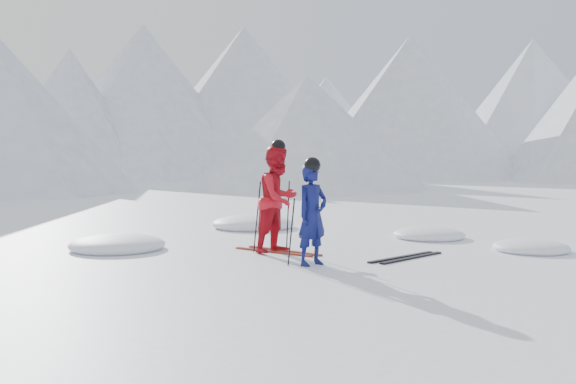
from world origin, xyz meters
TOP-DOWN VIEW (x-y plane):
  - ground at (0.00, 0.00)m, footprint 160.00×160.00m
  - mountain_range at (5.71, 35.31)m, footprint 106.15×62.94m
  - skier_blue at (-2.09, -0.72)m, footprint 0.64×0.48m
  - skier_red at (-1.82, 0.73)m, footprint 1.12×1.00m
  - pole_blue_left at (-2.39, -0.57)m, footprint 0.11×0.08m
  - pole_blue_right at (-1.84, -0.47)m, footprint 0.11×0.07m
  - pole_red_left at (-2.12, 0.98)m, footprint 0.13×0.10m
  - pole_red_right at (-1.52, 0.88)m, footprint 0.13×0.09m
  - ski_worn_left at (-1.94, 0.73)m, footprint 0.69×1.62m
  - ski_worn_right at (-1.70, 0.73)m, footprint 0.58×1.65m
  - ski_loose_a at (-0.40, -0.96)m, footprint 1.69×0.37m
  - ski_loose_b at (-0.30, -1.11)m, footprint 1.68×0.43m
  - snow_lumps at (-0.67, 2.48)m, footprint 7.88×7.77m

SIDE VIEW (x-z plane):
  - ground at x=0.00m, z-range 0.00..0.00m
  - snow_lumps at x=-0.67m, z-range -0.22..0.22m
  - ski_worn_left at x=-1.94m, z-range 0.00..0.03m
  - ski_worn_right at x=-1.70m, z-range 0.00..0.03m
  - ski_loose_a at x=-0.40m, z-range 0.00..0.03m
  - ski_loose_b at x=-0.30m, z-range 0.00..0.03m
  - pole_blue_right at x=-1.84m, z-range 0.00..1.07m
  - pole_blue_left at x=-2.39m, z-range 0.00..1.07m
  - pole_red_left at x=-2.12m, z-range 0.00..1.28m
  - pole_red_right at x=-1.52m, z-range 0.00..1.28m
  - skier_blue at x=-2.09m, z-range 0.00..1.60m
  - skier_red at x=-1.82m, z-range 0.00..1.93m
  - mountain_range at x=5.71m, z-range -1.04..14.49m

